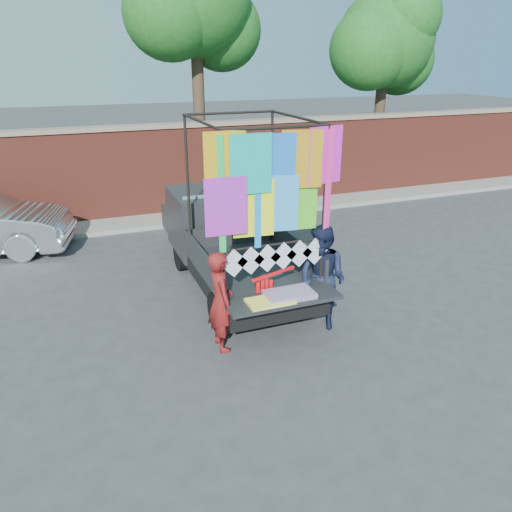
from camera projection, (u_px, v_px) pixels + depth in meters
name	position (u px, v px, depth m)	size (l,w,h in m)	color
ground	(272.00, 320.00, 8.81)	(90.00, 90.00, 0.00)	#38383A
brick_wall	(179.00, 169.00, 14.37)	(30.00, 0.45, 2.61)	maroon
curb	(187.00, 217.00, 14.24)	(30.00, 1.20, 0.12)	gray
tree_mid	(196.00, 4.00, 14.06)	(4.20, 3.30, 7.73)	#38281C
tree_right	(387.00, 43.00, 16.58)	(4.20, 3.30, 6.62)	#38281C
pickup_truck	(224.00, 236.00, 10.35)	(2.16, 5.42, 3.41)	black
woman	(221.00, 301.00, 7.71)	(0.60, 0.39, 1.63)	maroon
man	(322.00, 278.00, 8.32)	(0.87, 0.68, 1.79)	#141B34
streamer_bundle	(268.00, 285.00, 7.94)	(0.84, 0.32, 0.60)	#FF0D10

